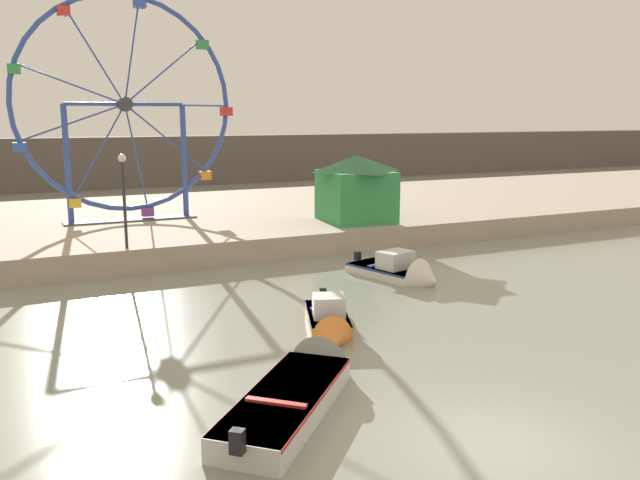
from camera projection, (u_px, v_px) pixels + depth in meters
The scene contains 9 objects.
ground_plane at pixel (492, 445), 12.47m from camera, with size 240.00×240.00×0.00m, color gray.
quay_promenade at pixel (173, 222), 35.48m from camera, with size 110.00×18.55×1.01m, color tan.
distant_town_skyline at pixel (106, 163), 56.79m from camera, with size 140.00×3.00×4.40m, color #564C47.
motorboat_orange_hull at pixel (330, 322), 18.94m from camera, with size 2.36×3.91×1.38m.
motorboat_white_red_stripe at pixel (404, 272), 25.04m from camera, with size 2.59×4.29×1.61m.
motorboat_pale_grey at pixel (304, 383), 14.68m from camera, with size 5.09×5.30×1.43m.
ferris_wheel_blue_frame at pixel (125, 109), 31.90m from camera, with size 10.63×1.20×10.95m.
carnival_booth_green_kiosk at pixel (356, 187), 32.36m from camera, with size 3.69×3.97×3.27m.
promenade_lamp_near at pixel (124, 187), 25.46m from camera, with size 0.32×0.32×3.71m.
Camera 1 is at (-7.93, -8.99, 6.15)m, focal length 36.85 mm.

